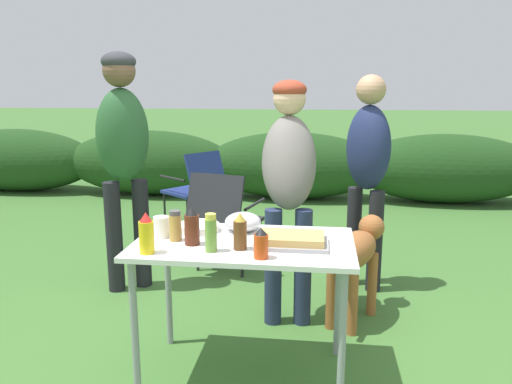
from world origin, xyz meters
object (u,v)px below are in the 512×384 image
at_px(hot_sauce_bottle, 261,244).
at_px(spice_jar, 175,226).
at_px(standing_person_in_navy_coat, 289,173).
at_px(camp_chair_near_hedge, 196,185).
at_px(mixing_bowl, 243,222).
at_px(plate_stack, 199,227).
at_px(food_tray, 292,240).
at_px(dog, 357,253).
at_px(camp_chair_green_behind_table, 224,216).
at_px(beer_bottle, 240,232).
at_px(standing_person_in_olive_jacket, 368,163).
at_px(mustard_bottle, 146,234).
at_px(paper_cup_stack, 161,227).
at_px(folding_table, 244,256).
at_px(standing_person_with_beanie, 123,146).
at_px(relish_jar, 211,233).
at_px(bbq_sauce_bottle, 192,226).

height_order(hot_sauce_bottle, spice_jar, spice_jar).
distance_m(standing_person_in_navy_coat, camp_chair_near_hedge, 2.32).
bearing_deg(mixing_bowl, plate_stack, -172.19).
distance_m(food_tray, mixing_bowl, 0.35).
xyz_separation_m(dog, camp_chair_green_behind_table, (-1.02, 0.76, 0.02)).
bearing_deg(mixing_bowl, standing_person_in_navy_coat, 68.87).
relative_size(beer_bottle, standing_person_in_olive_jacket, 0.11).
distance_m(mixing_bowl, standing_person_in_navy_coat, 0.61).
xyz_separation_m(hot_sauce_bottle, camp_chair_near_hedge, (-1.04, 2.94, -0.34)).
height_order(food_tray, mustard_bottle, mustard_bottle).
distance_m(standing_person_in_olive_jacket, camp_chair_near_hedge, 2.23).
distance_m(food_tray, hot_sauce_bottle, 0.24).
bearing_deg(dog, beer_bottle, -99.63).
xyz_separation_m(paper_cup_stack, camp_chair_near_hedge, (-0.49, 2.69, -0.33)).
distance_m(plate_stack, mustard_bottle, 0.42).
distance_m(folding_table, standing_person_with_beanie, 1.53).
bearing_deg(plate_stack, hot_sauce_bottle, -45.31).
distance_m(standing_person_with_beanie, camp_chair_near_hedge, 1.77).
bearing_deg(hot_sauce_bottle, beer_bottle, 135.23).
height_order(beer_bottle, relish_jar, relish_jar).
xyz_separation_m(folding_table, beer_bottle, (0.00, -0.12, 0.16)).
bearing_deg(beer_bottle, folding_table, 90.12).
bearing_deg(camp_chair_near_hedge, plate_stack, -128.83).
distance_m(mixing_bowl, relish_jar, 0.37).
distance_m(food_tray, dog, 0.91).
xyz_separation_m(mixing_bowl, standing_person_in_olive_jacket, (0.75, 1.10, 0.17)).
distance_m(bbq_sauce_bottle, beer_bottle, 0.25).
bearing_deg(beer_bottle, hot_sauce_bottle, -44.77).
relative_size(bbq_sauce_bottle, mustard_bottle, 0.98).
bearing_deg(dog, bbq_sauce_bottle, -110.56).
distance_m(folding_table, relish_jar, 0.27).
relative_size(spice_jar, standing_person_in_navy_coat, 0.10).
xyz_separation_m(plate_stack, bbq_sauce_bottle, (0.02, -0.23, 0.07)).
bearing_deg(camp_chair_green_behind_table, camp_chair_near_hedge, 127.69).
relative_size(plate_stack, standing_person_with_beanie, 0.13).
bearing_deg(folding_table, mustard_bottle, -151.17).
height_order(spice_jar, camp_chair_green_behind_table, spice_jar).
height_order(beer_bottle, camp_chair_near_hedge, beer_bottle).
bearing_deg(standing_person_with_beanie, mixing_bowl, -75.03).
relative_size(paper_cup_stack, beer_bottle, 0.61).
bearing_deg(paper_cup_stack, folding_table, -2.34).
bearing_deg(dog, standing_person_in_navy_coat, -153.07).
bearing_deg(mixing_bowl, food_tray, -38.31).
xyz_separation_m(hot_sauce_bottle, dog, (0.51, 0.97, -0.36)).
bearing_deg(bbq_sauce_bottle, standing_person_in_navy_coat, 62.45).
bearing_deg(paper_cup_stack, bbq_sauce_bottle, -26.78).
xyz_separation_m(paper_cup_stack, beer_bottle, (0.43, -0.14, 0.03)).
distance_m(beer_bottle, standing_person_in_navy_coat, 0.88).
relative_size(dog, camp_chair_green_behind_table, 0.90).
distance_m(plate_stack, spice_jar, 0.20).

